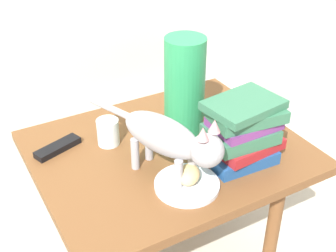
% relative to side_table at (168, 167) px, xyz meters
% --- Properties ---
extents(side_table, '(0.82, 0.67, 0.60)m').
position_rel_side_table_xyz_m(side_table, '(0.00, 0.00, 0.00)').
color(side_table, brown).
rests_on(side_table, ground).
extents(plate, '(0.18, 0.18, 0.01)m').
position_rel_side_table_xyz_m(plate, '(-0.05, -0.19, 0.08)').
color(plate, silver).
rests_on(plate, side_table).
extents(bread_roll, '(0.10, 0.10, 0.05)m').
position_rel_side_table_xyz_m(bread_roll, '(-0.04, -0.19, 0.12)').
color(bread_roll, '#E0BC7A').
rests_on(bread_roll, plate).
extents(cat, '(0.21, 0.45, 0.23)m').
position_rel_side_table_xyz_m(cat, '(-0.07, -0.13, 0.21)').
color(cat, '#99999E').
rests_on(cat, side_table).
extents(book_stack, '(0.23, 0.18, 0.20)m').
position_rel_side_table_xyz_m(book_stack, '(0.16, -0.16, 0.18)').
color(book_stack, '#1E4C8C').
rests_on(book_stack, side_table).
extents(green_vase, '(0.13, 0.13, 0.33)m').
position_rel_side_table_xyz_m(green_vase, '(0.09, 0.06, 0.24)').
color(green_vase, '#288C51').
rests_on(green_vase, side_table).
extents(candle_jar, '(0.07, 0.07, 0.08)m').
position_rel_side_table_xyz_m(candle_jar, '(-0.15, 0.11, 0.12)').
color(candle_jar, silver).
rests_on(candle_jar, side_table).
extents(tv_remote, '(0.16, 0.09, 0.02)m').
position_rel_side_table_xyz_m(tv_remote, '(-0.30, 0.16, 0.09)').
color(tv_remote, black).
rests_on(tv_remote, side_table).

